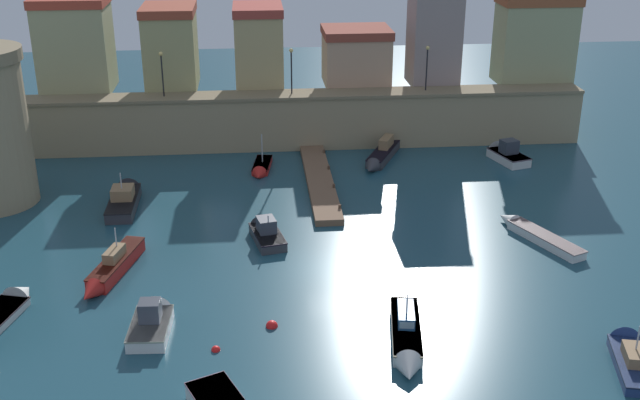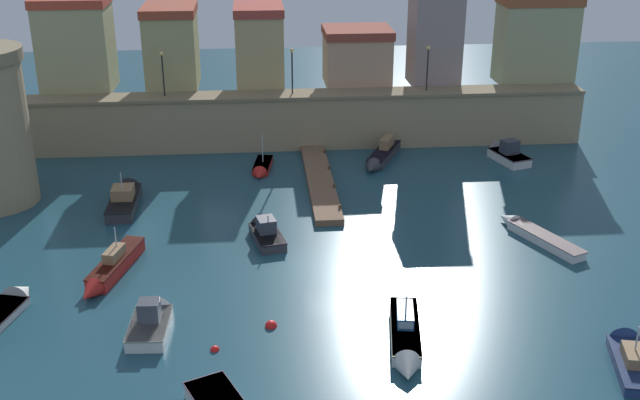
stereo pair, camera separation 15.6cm
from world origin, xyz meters
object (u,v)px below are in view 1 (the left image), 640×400
(moored_boat_3, at_px, (630,352))
(moored_boat_8, at_px, (381,155))
(moored_boat_1, at_px, (125,196))
(moored_boat_7, at_px, (407,338))
(moored_boat_11, at_px, (261,169))
(moored_boat_12, at_px, (111,268))
(moored_boat_2, at_px, (265,231))
(mooring_buoy_0, at_px, (272,326))
(quay_lamp_2, at_px, (427,61))
(moored_boat_5, at_px, (535,233))
(quay_lamp_1, at_px, (291,64))
(moored_boat_9, at_px, (153,318))
(mooring_buoy_1, at_px, (216,350))
(moored_boat_4, at_px, (504,153))
(quay_lamp_0, at_px, (162,67))

(moored_boat_3, relative_size, moored_boat_8, 0.79)
(moored_boat_1, distance_m, moored_boat_7, 24.92)
(moored_boat_11, bearing_deg, moored_boat_12, -20.45)
(moored_boat_2, xyz_separation_m, mooring_buoy_0, (0.09, -10.52, -0.44))
(moored_boat_3, bearing_deg, mooring_buoy_0, 88.87)
(quay_lamp_2, relative_size, moored_boat_5, 0.53)
(moored_boat_3, distance_m, moored_boat_12, 27.50)
(quay_lamp_1, height_order, moored_boat_7, quay_lamp_1)
(quay_lamp_2, relative_size, moored_boat_12, 0.52)
(moored_boat_1, height_order, mooring_buoy_0, moored_boat_1)
(quay_lamp_2, height_order, moored_boat_11, quay_lamp_2)
(moored_boat_2, relative_size, moored_boat_9, 1.06)
(moored_boat_2, relative_size, moored_boat_12, 0.67)
(moored_boat_5, bearing_deg, mooring_buoy_1, 95.36)
(moored_boat_5, height_order, moored_boat_9, moored_boat_9)
(moored_boat_2, distance_m, mooring_buoy_1, 12.71)
(moored_boat_11, bearing_deg, quay_lamp_2, 120.84)
(moored_boat_4, relative_size, moored_boat_12, 0.69)
(quay_lamp_0, height_order, moored_boat_2, quay_lamp_0)
(mooring_buoy_1, bearing_deg, moored_boat_2, 77.97)
(quay_lamp_0, xyz_separation_m, moored_boat_4, (26.80, -4.62, -6.40))
(moored_boat_7, height_order, moored_boat_9, moored_boat_7)
(moored_boat_8, relative_size, moored_boat_11, 1.55)
(quay_lamp_1, relative_size, mooring_buoy_1, 8.27)
(quay_lamp_2, bearing_deg, quay_lamp_1, 180.00)
(quay_lamp_2, relative_size, moored_boat_4, 0.74)
(moored_boat_7, height_order, mooring_buoy_1, moored_boat_7)
(quay_lamp_0, relative_size, moored_boat_8, 0.50)
(quay_lamp_0, relative_size, quay_lamp_1, 0.98)
(quay_lamp_0, bearing_deg, mooring_buoy_0, -74.77)
(moored_boat_5, bearing_deg, quay_lamp_2, -14.76)
(mooring_buoy_0, distance_m, mooring_buoy_1, 3.33)
(quay_lamp_0, relative_size, mooring_buoy_1, 8.11)
(moored_boat_7, bearing_deg, quay_lamp_1, -164.30)
(quay_lamp_2, xyz_separation_m, moored_boat_12, (-22.49, -21.87, -6.45))
(moored_boat_7, xyz_separation_m, moored_boat_8, (3.03, 26.21, 0.06))
(mooring_buoy_1, bearing_deg, moored_boat_3, -7.14)
(moored_boat_8, bearing_deg, moored_boat_5, 50.71)
(quay_lamp_0, xyz_separation_m, moored_boat_2, (7.53, -17.46, -6.47))
(moored_boat_7, relative_size, moored_boat_9, 1.55)
(moored_boat_4, xyz_separation_m, moored_boat_8, (-9.74, 0.51, -0.03))
(quay_lamp_0, bearing_deg, moored_boat_9, -86.50)
(quay_lamp_1, height_order, moored_boat_8, quay_lamp_1)
(quay_lamp_0, xyz_separation_m, moored_boat_3, (24.23, -32.30, -6.57))
(moored_boat_9, height_order, mooring_buoy_1, moored_boat_9)
(mooring_buoy_1, bearing_deg, quay_lamp_0, 99.28)
(moored_boat_3, height_order, mooring_buoy_0, moored_boat_3)
(moored_boat_12, bearing_deg, quay_lamp_0, -167.88)
(moored_boat_2, bearing_deg, moored_boat_12, 104.61)
(moored_boat_8, bearing_deg, mooring_buoy_0, 3.31)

